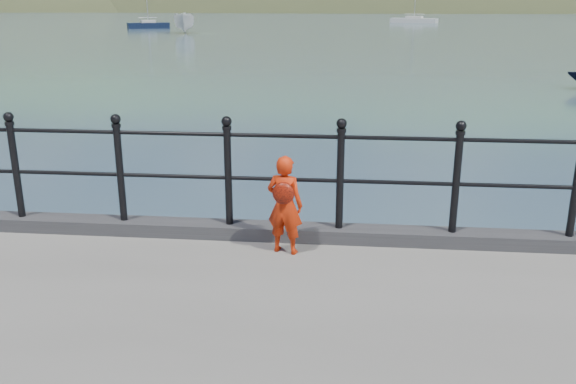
# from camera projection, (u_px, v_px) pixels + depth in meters

# --- Properties ---
(ground) EXTENTS (600.00, 600.00, 0.00)m
(ground) POSITION_uv_depth(u_px,v_px,m) (285.00, 313.00, 7.14)
(ground) COLOR #2D4251
(ground) RESTS_ON ground
(kerb) EXTENTS (60.00, 0.30, 0.15)m
(kerb) POSITION_uv_depth(u_px,v_px,m) (284.00, 232.00, 6.67)
(kerb) COLOR #28282B
(kerb) RESTS_ON quay
(railing) EXTENTS (18.11, 0.11, 1.20)m
(railing) POSITION_uv_depth(u_px,v_px,m) (284.00, 166.00, 6.44)
(railing) COLOR black
(railing) RESTS_ON kerb
(far_shore) EXTENTS (830.00, 200.00, 156.00)m
(far_shore) POSITION_uv_depth(u_px,v_px,m) (447.00, 69.00, 237.29)
(far_shore) COLOR #333A21
(far_shore) RESTS_ON ground
(child) EXTENTS (0.43, 0.35, 1.03)m
(child) POSITION_uv_depth(u_px,v_px,m) (285.00, 204.00, 6.17)
(child) COLOR red
(child) RESTS_ON quay
(launch_white) EXTENTS (3.26, 5.95, 2.17)m
(launch_white) POSITION_uv_depth(u_px,v_px,m) (185.00, 23.00, 63.77)
(launch_white) COLOR white
(launch_white) RESTS_ON ground
(sailboat_left) EXTENTS (5.11, 3.68, 7.23)m
(sailboat_left) POSITION_uv_depth(u_px,v_px,m) (148.00, 26.00, 74.60)
(sailboat_left) COLOR black
(sailboat_left) RESTS_ON ground
(sailboat_deep) EXTENTS (7.16, 4.35, 10.07)m
(sailboat_deep) POSITION_uv_depth(u_px,v_px,m) (414.00, 21.00, 91.71)
(sailboat_deep) COLOR beige
(sailboat_deep) RESTS_ON ground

